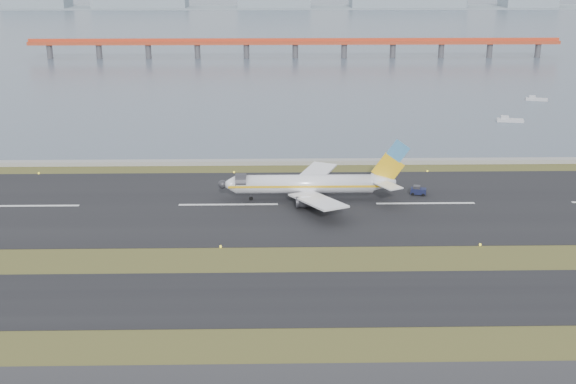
# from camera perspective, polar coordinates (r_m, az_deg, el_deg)

# --- Properties ---
(ground) EXTENTS (1000.00, 1000.00, 0.00)m
(ground) POSITION_cam_1_polar(r_m,az_deg,el_deg) (118.29, -5.60, -5.81)
(ground) COLOR #324318
(ground) RESTS_ON ground
(taxiway_strip) EXTENTS (1000.00, 18.00, 0.10)m
(taxiway_strip) POSITION_cam_1_polar(r_m,az_deg,el_deg) (107.45, -6.07, -8.38)
(taxiway_strip) COLOR black
(taxiway_strip) RESTS_ON ground
(runway_strip) EXTENTS (1000.00, 45.00, 0.10)m
(runway_strip) POSITION_cam_1_polar(r_m,az_deg,el_deg) (146.13, -4.74, -1.01)
(runway_strip) COLOR black
(runway_strip) RESTS_ON ground
(seawall) EXTENTS (1000.00, 2.50, 1.00)m
(seawall) POSITION_cam_1_polar(r_m,az_deg,el_deg) (174.57, -4.16, 2.36)
(seawall) COLOR #979792
(seawall) RESTS_ON ground
(bay_water) EXTENTS (1400.00, 800.00, 1.30)m
(bay_water) POSITION_cam_1_polar(r_m,az_deg,el_deg) (569.86, -2.12, 13.32)
(bay_water) COLOR #4A586A
(bay_water) RESTS_ON ground
(red_pier) EXTENTS (260.00, 5.00, 10.20)m
(red_pier) POSITION_cam_1_polar(r_m,az_deg,el_deg) (360.22, 0.58, 11.68)
(red_pier) COLOR #C34021
(red_pier) RESTS_ON ground
(far_shoreline) EXTENTS (1400.00, 80.00, 60.50)m
(far_shoreline) POSITION_cam_1_polar(r_m,az_deg,el_deg) (728.98, -0.82, 14.86)
(far_shoreline) COLOR gray
(far_shoreline) RESTS_ON ground
(airliner) EXTENTS (38.52, 32.89, 12.80)m
(airliner) POSITION_cam_1_polar(r_m,az_deg,el_deg) (147.59, 1.90, 0.63)
(airliner) COLOR white
(airliner) RESTS_ON ground
(pushback_tug) EXTENTS (3.51, 2.55, 2.02)m
(pushback_tug) POSITION_cam_1_polar(r_m,az_deg,el_deg) (153.88, 10.24, 0.11)
(pushback_tug) COLOR #131735
(pushback_tug) RESTS_ON ground
(workboat_near) EXTENTS (8.14, 3.85, 1.90)m
(workboat_near) POSITION_cam_1_polar(r_m,az_deg,el_deg) (229.57, 17.08, 5.47)
(workboat_near) COLOR silver
(workboat_near) RESTS_ON ground
(workboat_far) EXTENTS (7.55, 4.38, 1.75)m
(workboat_far) POSITION_cam_1_polar(r_m,az_deg,el_deg) (267.09, 19.00, 6.96)
(workboat_far) COLOR silver
(workboat_far) RESTS_ON ground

